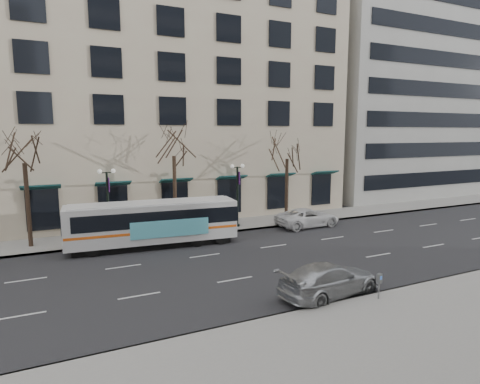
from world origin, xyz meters
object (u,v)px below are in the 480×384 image
city_bus (154,222)px  white_pickup (308,217)px  tree_far_right (287,148)px  tree_far_left (23,148)px  silver_car (329,279)px  tree_far_mid (174,143)px  lamp_post_left (108,201)px  lamp_post_right (237,192)px  pay_station (379,281)px

city_bus → white_pickup: size_ratio=2.11×
tree_far_right → white_pickup: size_ratio=1.48×
tree_far_left → silver_car: (13.25, -14.85, -5.92)m
tree_far_right → tree_far_mid: bearing=180.0°
city_bus → silver_car: (5.58, -11.83, -0.90)m
tree_far_right → white_pickup: tree_far_right is taller
tree_far_mid → lamp_post_left: bearing=-173.1°
city_bus → tree_far_mid: bearing=57.1°
lamp_post_right → white_pickup: size_ratio=0.96×
white_pickup → pay_station: (-5.66, -13.86, 0.25)m
silver_car → tree_far_mid: bearing=4.5°
tree_far_left → tree_far_right: tree_far_left is taller
tree_far_mid → lamp_post_right: 6.41m
lamp_post_left → pay_station: bearing=-58.3°
tree_far_left → tree_far_mid: tree_far_mid is taller
pay_station → tree_far_mid: bearing=93.5°
lamp_post_left → lamp_post_right: (10.00, 0.00, 0.00)m
city_bus → white_pickup: bearing=6.7°
city_bus → silver_car: bearing=-59.9°
lamp_post_right → silver_car: lamp_post_right is taller
lamp_post_right → city_bus: bearing=-161.8°
city_bus → pay_station: (7.13, -13.45, -0.67)m
tree_far_mid → white_pickup: tree_far_mid is taller
tree_far_left → lamp_post_left: (5.01, -0.60, -3.75)m
silver_car → city_bus: bearing=17.4°
lamp_post_right → white_pickup: 6.21m
tree_far_left → lamp_post_right: size_ratio=1.60×
tree_far_left → tree_far_right: bearing=0.0°
city_bus → white_pickup: 12.83m
silver_car → pay_station: 2.25m
tree_far_right → pay_station: 18.09m
lamp_post_right → pay_station: lamp_post_right is taller
tree_far_mid → white_pickup: 12.41m
tree_far_mid → silver_car: tree_far_mid is taller
pay_station → white_pickup: bearing=55.0°
tree_far_right → lamp_post_right: tree_far_right is taller
tree_far_mid → tree_far_left: bearing=-180.0°
tree_far_right → lamp_post_left: bearing=-177.7°
silver_car → tree_far_right: bearing=-32.3°
tree_far_right → silver_car: (-6.75, -14.85, -5.64)m
tree_far_left → tree_far_right: size_ratio=1.03×
tree_far_left → silver_car: tree_far_left is taller
silver_car → pay_station: bearing=-144.1°
tree_far_mid → lamp_post_left: tree_far_mid is taller
white_pickup → lamp_post_left: bearing=80.8°
tree_far_left → lamp_post_left: bearing=-6.8°
tree_far_mid → city_bus: bearing=-127.7°
silver_car → white_pickup: silver_car is taller
silver_car → pay_station: size_ratio=4.51×
lamp_post_left → city_bus: bearing=-42.2°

